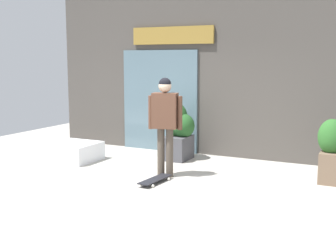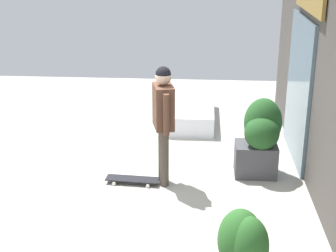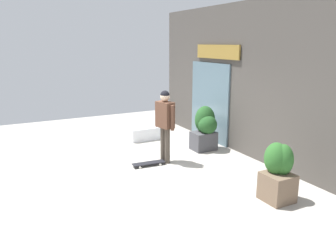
{
  "view_description": "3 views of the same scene",
  "coord_description": "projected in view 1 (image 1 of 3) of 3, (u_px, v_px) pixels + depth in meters",
  "views": [
    {
      "loc": [
        3.61,
        -6.52,
        2.1
      ],
      "look_at": [
        0.03,
        0.61,
        0.92
      ],
      "focal_mm": 48.22,
      "sensor_mm": 36.0,
      "label": 1
    },
    {
      "loc": [
        6.83,
        1.12,
        3.43
      ],
      "look_at": [
        0.03,
        0.61,
        0.92
      ],
      "focal_mm": 54.39,
      "sensor_mm": 36.0,
      "label": 2
    },
    {
      "loc": [
        7.0,
        -2.97,
        2.88
      ],
      "look_at": [
        0.03,
        0.61,
        0.92
      ],
      "focal_mm": 35.81,
      "sensor_mm": 36.0,
      "label": 3
    }
  ],
  "objects": [
    {
      "name": "planter_box_right",
      "position": [
        178.0,
        130.0,
        9.52
      ],
      "size": [
        0.67,
        0.69,
        1.2
      ],
      "color": "#47474C",
      "rests_on": "ground_plane"
    },
    {
      "name": "snow_ledge",
      "position": [
        55.0,
        149.0,
        9.66
      ],
      "size": [
        1.97,
        0.9,
        0.37
      ],
      "primitive_type": "cube",
      "color": "white",
      "rests_on": "ground_plane"
    },
    {
      "name": "skateboarder",
      "position": [
        165.0,
        116.0,
        7.99
      ],
      "size": [
        0.6,
        0.36,
        1.78
      ],
      "rotation": [
        0.0,
        0.0,
        -1.33
      ],
      "color": "#4C4238",
      "rests_on": "ground_plane"
    },
    {
      "name": "ground_plane",
      "position": [
        151.0,
        184.0,
        7.67
      ],
      "size": [
        12.0,
        12.0,
        0.0
      ],
      "primitive_type": "plane",
      "color": "#B2ADA3"
    },
    {
      "name": "skateboard",
      "position": [
        155.0,
        179.0,
        7.71
      ],
      "size": [
        0.31,
        0.81,
        0.08
      ],
      "rotation": [
        0.0,
        0.0,
        -1.64
      ],
      "color": "black",
      "rests_on": "ground_plane"
    },
    {
      "name": "building_facade",
      "position": [
        210.0,
        68.0,
        9.86
      ],
      "size": [
        7.74,
        0.31,
        3.88
      ],
      "color": "#4C4742",
      "rests_on": "ground_plane"
    },
    {
      "name": "planter_box_left",
      "position": [
        335.0,
        150.0,
        7.67
      ],
      "size": [
        0.6,
        0.54,
        1.1
      ],
      "color": "brown",
      "rests_on": "ground_plane"
    }
  ]
}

